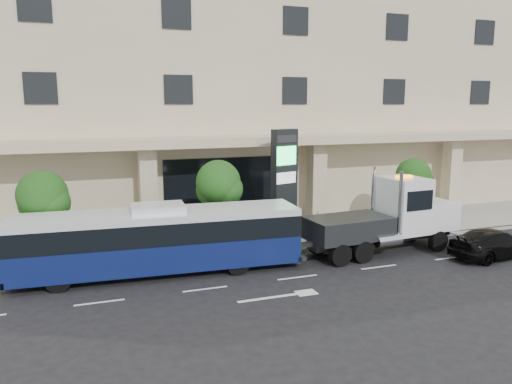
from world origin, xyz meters
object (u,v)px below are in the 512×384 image
Objects in this scene: city_bus at (159,239)px; tow_truck at (389,218)px; black_sedan at (494,243)px; signage_pylon at (284,184)px.

tow_truck is (11.18, -0.49, 0.15)m from city_bus.
tow_truck is at bearing 54.26° from black_sedan.
signage_pylon is (-4.07, 3.60, 1.39)m from tow_truck.
city_bus is at bearing 74.35° from black_sedan.
city_bus is at bearing -173.60° from signage_pylon.
tow_truck is 1.57× the size of signage_pylon.
tow_truck is 1.93× the size of black_sedan.
black_sedan is (15.36, -3.02, -0.87)m from city_bus.
city_bus is 15.68m from black_sedan.
tow_truck is at bearing 1.06° from city_bus.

